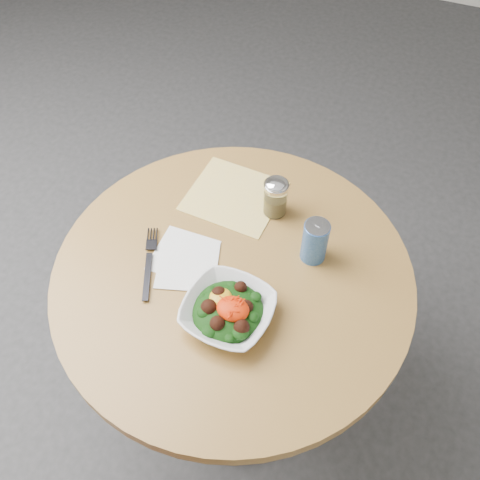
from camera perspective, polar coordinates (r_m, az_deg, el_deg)
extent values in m
plane|color=#2F2F31|center=(1.99, -0.54, -15.53)|extent=(6.00, 6.00, 0.00)
cylinder|color=black|center=(1.98, -0.54, -15.36)|extent=(0.52, 0.52, 0.03)
cylinder|color=black|center=(1.67, -0.63, -10.97)|extent=(0.10, 0.10, 0.71)
cylinder|color=#AC813E|center=(1.35, -0.77, -3.83)|extent=(0.90, 0.90, 0.04)
cube|color=#E7B40C|center=(1.48, -0.62, 4.73)|extent=(0.26, 0.24, 0.00)
cube|color=white|center=(1.36, -6.04, -1.60)|extent=(0.15, 0.15, 0.00)
cube|color=white|center=(1.34, -5.60, -2.71)|extent=(0.18, 0.18, 0.00)
imported|color=silver|center=(1.24, -1.28, -7.62)|extent=(0.22, 0.22, 0.05)
ellipsoid|color=black|center=(1.24, -1.28, -7.66)|extent=(0.17, 0.17, 0.06)
ellipsoid|color=gold|center=(1.23, -2.08, -6.15)|extent=(0.05, 0.05, 0.02)
ellipsoid|color=red|center=(1.21, -0.77, -7.34)|extent=(0.08, 0.06, 0.03)
cube|color=black|center=(1.33, -9.86, -3.86)|extent=(0.07, 0.13, 0.00)
cube|color=black|center=(1.40, -9.38, 0.01)|extent=(0.06, 0.08, 0.00)
cylinder|color=silver|center=(1.41, 3.79, 4.37)|extent=(0.06, 0.06, 0.09)
cylinder|color=#A7924D|center=(1.43, 3.75, 3.82)|extent=(0.05, 0.05, 0.05)
cylinder|color=silver|center=(1.37, 3.90, 5.80)|extent=(0.07, 0.07, 0.01)
ellipsoid|color=silver|center=(1.37, 3.92, 5.96)|extent=(0.06, 0.06, 0.03)
cylinder|color=navy|center=(1.32, 7.98, -0.17)|extent=(0.06, 0.06, 0.12)
cylinder|color=#B4B4BB|center=(1.27, 8.29, 1.49)|extent=(0.06, 0.06, 0.00)
cube|color=#B4B4BB|center=(1.28, 8.50, 1.76)|extent=(0.02, 0.02, 0.00)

